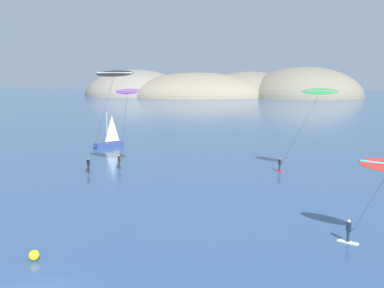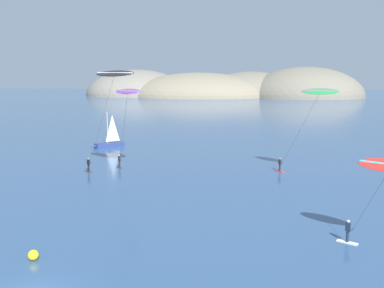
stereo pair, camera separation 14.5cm
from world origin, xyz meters
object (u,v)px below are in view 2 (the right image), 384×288
object	(u,v)px
kitesurfer_green	(317,98)
marker_buoy	(33,255)
sailboat_near	(108,143)
kitesurfer_purple	(127,96)
kitesurfer_black	(113,80)

from	to	relation	value
kitesurfer_green	marker_buoy	bearing A→B (deg)	-129.22
sailboat_near	kitesurfer_purple	distance (m)	21.51
kitesurfer_green	marker_buoy	size ratio (longest dim) A/B	14.81
marker_buoy	kitesurfer_black	bearing A→B (deg)	92.75
sailboat_near	marker_buoy	world-z (taller)	sailboat_near
kitesurfer_green	marker_buoy	xyz separation A→B (m)	(-21.62, -26.49, -8.91)
sailboat_near	marker_buoy	xyz separation A→B (m)	(8.25, -46.34, -0.29)
sailboat_near	kitesurfer_purple	xyz separation A→B (m)	(7.77, -18.13, 8.56)
sailboat_near	kitesurfer_green	world-z (taller)	kitesurfer_green
kitesurfer_green	sailboat_near	bearing A→B (deg)	146.41
sailboat_near	kitesurfer_green	size ratio (longest dim) A/B	0.55
kitesurfer_black	kitesurfer_green	xyz separation A→B (m)	(22.80, 1.93, -1.98)
kitesurfer_black	kitesurfer_purple	distance (m)	4.23
kitesurfer_black	kitesurfer_purple	xyz separation A→B (m)	(0.70, 3.64, -2.04)
sailboat_near	kitesurfer_black	xyz separation A→B (m)	(7.07, -21.77, 10.60)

